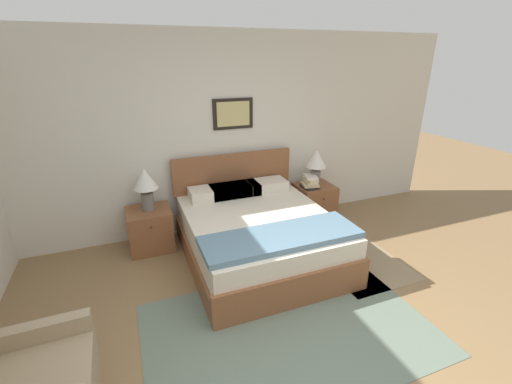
{
  "coord_description": "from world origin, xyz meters",
  "views": [
    {
      "loc": [
        -1.06,
        -1.57,
        2.28
      ],
      "look_at": [
        0.15,
        1.51,
        0.96
      ],
      "focal_mm": 24.0,
      "sensor_mm": 36.0,
      "label": 1
    }
  ],
  "objects_px": {
    "nightstand_by_door": "(314,202)",
    "table_lamp_near_window": "(145,183)",
    "bed": "(258,233)",
    "table_lamp_by_door": "(316,162)",
    "nightstand_near_window": "(150,229)"
  },
  "relations": [
    {
      "from": "bed",
      "to": "nightstand_by_door",
      "type": "distance_m",
      "value": 1.37
    },
    {
      "from": "nightstand_by_door",
      "to": "table_lamp_near_window",
      "type": "relative_size",
      "value": 0.99
    },
    {
      "from": "table_lamp_near_window",
      "to": "table_lamp_by_door",
      "type": "distance_m",
      "value": 2.35
    },
    {
      "from": "bed",
      "to": "nightstand_by_door",
      "type": "height_order",
      "value": "bed"
    },
    {
      "from": "nightstand_by_door",
      "to": "table_lamp_by_door",
      "type": "distance_m",
      "value": 0.61
    },
    {
      "from": "bed",
      "to": "nightstand_near_window",
      "type": "bearing_deg",
      "value": 149.4
    },
    {
      "from": "bed",
      "to": "table_lamp_near_window",
      "type": "relative_size",
      "value": 3.66
    },
    {
      "from": "table_lamp_near_window",
      "to": "bed",
      "type": "bearing_deg",
      "value": -31.59
    },
    {
      "from": "nightstand_by_door",
      "to": "table_lamp_near_window",
      "type": "bearing_deg",
      "value": 179.51
    },
    {
      "from": "nightstand_near_window",
      "to": "nightstand_by_door",
      "type": "relative_size",
      "value": 1.0
    },
    {
      "from": "bed",
      "to": "nightstand_near_window",
      "type": "height_order",
      "value": "bed"
    },
    {
      "from": "bed",
      "to": "nightstand_near_window",
      "type": "relative_size",
      "value": 3.7
    },
    {
      "from": "bed",
      "to": "table_lamp_near_window",
      "type": "distance_m",
      "value": 1.47
    },
    {
      "from": "bed",
      "to": "nightstand_by_door",
      "type": "bearing_deg",
      "value": 30.53
    },
    {
      "from": "table_lamp_by_door",
      "to": "table_lamp_near_window",
      "type": "bearing_deg",
      "value": 180.0
    }
  ]
}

